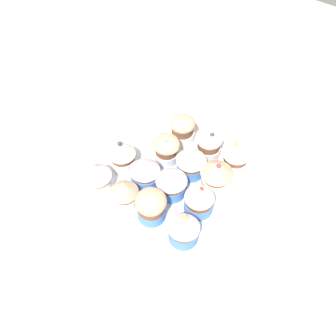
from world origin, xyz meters
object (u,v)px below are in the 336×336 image
at_px(cupcake_0, 96,175).
at_px(cupcake_7, 199,199).
at_px(cupcake_2, 151,205).
at_px(cupcake_3, 184,228).
at_px(cupcake_13, 236,155).
at_px(cupcake_6, 172,180).
at_px(cupcake_12, 209,144).
at_px(cupcake_8, 166,149).
at_px(cupcake_11, 183,129).
at_px(cupcake_5, 145,171).
at_px(baking_tray, 168,178).
at_px(cupcake_10, 217,173).
at_px(cupcake_1, 124,193).
at_px(cupcake_9, 191,161).
at_px(cupcake_4, 122,153).

xyz_separation_m(cupcake_0, cupcake_7, (0.20, 0.07, -0.00)).
bearing_deg(cupcake_2, cupcake_7, 45.12).
relative_size(cupcake_3, cupcake_13, 0.90).
distance_m(cupcake_6, cupcake_12, 0.13).
xyz_separation_m(cupcake_8, cupcake_11, (-0.00, 0.07, -0.00)).
bearing_deg(cupcake_0, cupcake_6, 29.59).
bearing_deg(cupcake_5, cupcake_12, 63.68).
distance_m(cupcake_0, cupcake_13, 0.30).
height_order(baking_tray, cupcake_3, cupcake_3).
height_order(cupcake_2, cupcake_11, cupcake_2).
xyz_separation_m(cupcake_3, cupcake_11, (-0.14, 0.21, -0.00)).
bearing_deg(cupcake_6, cupcake_12, 86.05).
bearing_deg(cupcake_13, cupcake_0, -134.88).
bearing_deg(cupcake_8, cupcake_11, 94.03).
distance_m(cupcake_6, cupcake_8, 0.09).
height_order(baking_tray, cupcake_7, cupcake_7).
xyz_separation_m(baking_tray, cupcake_8, (-0.03, 0.04, 0.04)).
relative_size(cupcake_10, cupcake_13, 0.94).
relative_size(cupcake_6, cupcake_8, 1.12).
bearing_deg(cupcake_8, cupcake_1, -90.50).
xyz_separation_m(cupcake_9, cupcake_10, (0.06, 0.00, -0.00)).
height_order(cupcake_3, cupcake_7, same).
bearing_deg(cupcake_8, cupcake_12, 43.87).
xyz_separation_m(cupcake_10, cupcake_12, (-0.06, 0.06, -0.00)).
xyz_separation_m(cupcake_4, cupcake_7, (0.19, 0.00, -0.01)).
xyz_separation_m(cupcake_7, cupcake_13, (0.01, 0.14, 0.00)).
height_order(cupcake_0, cupcake_10, cupcake_10).
height_order(baking_tray, cupcake_8, cupcake_8).
distance_m(cupcake_2, cupcake_6, 0.07).
bearing_deg(cupcake_10, cupcake_2, -114.57).
xyz_separation_m(cupcake_10, cupcake_11, (-0.13, 0.07, -0.00)).
bearing_deg(baking_tray, cupcake_3, -43.27).
distance_m(baking_tray, cupcake_9, 0.07).
relative_size(cupcake_3, cupcake_7, 1.00).
bearing_deg(cupcake_4, cupcake_12, 44.92).
bearing_deg(cupcake_8, cupcake_5, -90.96).
relative_size(cupcake_0, cupcake_8, 1.04).
height_order(cupcake_0, cupcake_4, cupcake_4).
xyz_separation_m(cupcake_5, cupcake_12, (0.07, 0.14, -0.00)).
distance_m(cupcake_10, cupcake_12, 0.08).
distance_m(cupcake_4, cupcake_13, 0.24).
relative_size(cupcake_3, cupcake_9, 0.97).
distance_m(baking_tray, cupcake_13, 0.15).
bearing_deg(cupcake_13, cupcake_7, -92.49).
bearing_deg(cupcake_3, cupcake_12, 108.99).
bearing_deg(cupcake_7, cupcake_0, -160.18).
height_order(cupcake_4, cupcake_5, cupcake_4).
xyz_separation_m(cupcake_7, cupcake_12, (-0.06, 0.13, -0.00)).
distance_m(cupcake_3, cupcake_12, 0.22).
height_order(cupcake_4, cupcake_13, cupcake_4).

